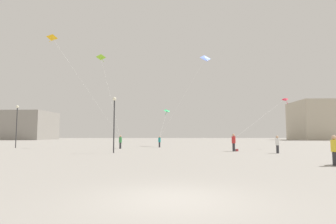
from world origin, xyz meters
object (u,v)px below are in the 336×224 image
building_left_hall (20,126)px  lamppost_east (17,120)px  person_in_yellow (334,149)px  kite_amber_delta (55,42)px  person_in_teal (159,141)px  person_in_green (120,141)px  building_centre_hall (316,121)px  kite_crimson_diamond (284,100)px  kite_lime_delta (102,60)px  handbag_beside_flyer (237,150)px  lamppost_west (114,116)px  person_in_white (277,144)px  person_in_red (234,142)px  kite_emerald_delta (167,111)px  kite_cobalt_delta (205,60)px

building_left_hall → lamppost_east: (34.82, -64.92, -1.46)m
person_in_yellow → kite_amber_delta: size_ratio=0.13×
person_in_teal → building_left_hall: bearing=36.6°
person_in_green → building_centre_hall: (58.97, 60.94, 5.89)m
kite_amber_delta → kite_crimson_diamond: size_ratio=1.51×
kite_crimson_diamond → kite_lime_delta: 25.62m
person_in_teal → kite_crimson_diamond: (16.10, -3.67, 5.33)m
lamppost_east → handbag_beside_flyer: 28.68m
kite_crimson_diamond → lamppost_west: (-20.21, -8.09, -2.61)m
person_in_green → person_in_white: person_in_green is taller
person_in_green → building_centre_hall: building_centre_hall is taller
handbag_beside_flyer → person_in_red: bearing=-164.1°
building_centre_hall → kite_lime_delta: bearing=-137.7°
kite_emerald_delta → handbag_beside_flyer: kite_emerald_delta is taller
kite_cobalt_delta → lamppost_west: (-11.52, -18.14, -10.77)m
kite_crimson_diamond → kite_lime_delta: size_ratio=0.73×
kite_cobalt_delta → building_centre_hall: bearing=47.4°
kite_lime_delta → lamppost_west: (4.30, -12.02, -8.97)m
person_in_yellow → kite_amber_delta: 32.58m
person_in_teal → building_left_hall: size_ratio=0.07×
kite_cobalt_delta → kite_crimson_diamond: bearing=-49.2°
person_in_red → kite_emerald_delta: (-7.06, 13.63, 4.41)m
kite_lime_delta → building_left_hall: size_ratio=0.51×
person_in_teal → kite_cobalt_delta: 16.67m
kite_emerald_delta → kite_crimson_diamond: bearing=-28.0°
lamppost_east → lamppost_west: (14.93, -9.91, -0.15)m
kite_crimson_diamond → kite_cobalt_delta: kite_cobalt_delta is taller
person_in_yellow → building_left_hall: (-64.31, 85.73, 4.28)m
kite_amber_delta → building_left_hall: kite_amber_delta is taller
person_in_green → building_centre_hall: size_ratio=0.10×
kite_cobalt_delta → building_left_hall: size_ratio=0.59×
kite_amber_delta → lamppost_west: (9.20, -7.45, -9.99)m
person_in_white → person_in_red: bearing=103.6°
building_left_hall → lamppost_east: bearing=-61.8°
kite_emerald_delta → lamppost_west: size_ratio=0.91×
kite_amber_delta → kite_cobalt_delta: 23.33m
building_left_hall → kite_lime_delta: bearing=-54.1°
person_in_white → kite_lime_delta: kite_lime_delta is taller
person_in_teal → lamppost_west: 12.75m
person_in_yellow → kite_cobalt_delta: (-3.04, 29.05, 13.43)m
kite_lime_delta → person_in_yellow: bearing=-50.6°
person_in_red → person_in_yellow: person_in_red is taller
kite_cobalt_delta → handbag_beside_flyer: bearing=-86.2°
person_in_red → lamppost_east: 28.27m
person_in_green → lamppost_west: 8.44m
person_in_white → kite_crimson_diamond: bearing=28.0°
person_in_red → kite_lime_delta: bearing=-98.7°
building_centre_hall → person_in_teal: bearing=-133.4°
kite_crimson_diamond → lamppost_east: size_ratio=1.53×
person_in_red → kite_emerald_delta: kite_emerald_delta is taller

